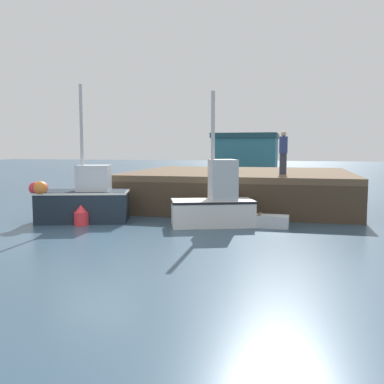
% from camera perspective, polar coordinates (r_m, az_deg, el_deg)
% --- Properties ---
extents(ground, '(120.00, 160.00, 0.10)m').
position_cam_1_polar(ground, '(13.54, -12.72, -6.02)').
color(ground, '#334C60').
extents(pier, '(9.92, 8.74, 1.62)m').
position_cam_1_polar(pier, '(19.87, 6.32, 1.95)').
color(pier, brown).
rests_on(pier, ground).
extents(fishing_boat_near_left, '(3.59, 2.49, 4.99)m').
position_cam_1_polar(fishing_boat_near_left, '(16.25, -14.33, -1.00)').
color(fishing_boat_near_left, '#19232D').
rests_on(fishing_boat_near_left, ground).
extents(fishing_boat_near_right, '(3.14, 2.20, 4.63)m').
position_cam_1_polar(fishing_boat_near_right, '(14.93, 3.12, -1.36)').
color(fishing_boat_near_right, silver).
rests_on(fishing_boat_near_right, ground).
extents(rowboat, '(1.99, 0.69, 0.46)m').
position_cam_1_polar(rowboat, '(14.96, 8.98, -3.80)').
color(rowboat, silver).
rests_on(rowboat, ground).
extents(dockworker, '(0.34, 0.34, 1.78)m').
position_cam_1_polar(dockworker, '(18.18, 12.05, 5.14)').
color(dockworker, '#2D3342').
rests_on(dockworker, pier).
extents(warehouse, '(6.42, 7.20, 4.18)m').
position_cam_1_polar(warehouse, '(45.11, 7.24, 5.07)').
color(warehouse, '#2D6B7A').
rests_on(warehouse, ground).
extents(mooring_buoy_foreground, '(0.51, 0.51, 0.73)m').
position_cam_1_polar(mooring_buoy_foreground, '(15.56, -14.53, -3.10)').
color(mooring_buoy_foreground, red).
rests_on(mooring_buoy_foreground, ground).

